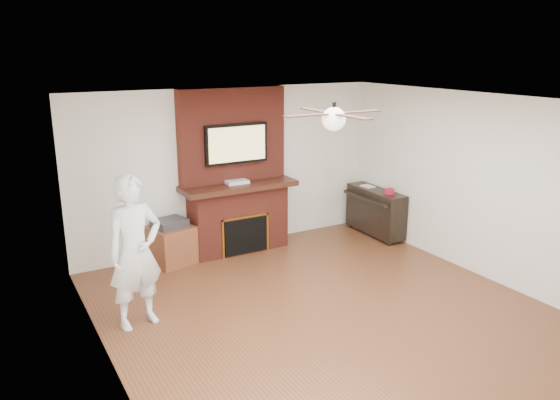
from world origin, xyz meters
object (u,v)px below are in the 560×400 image
fireplace (236,187)px  person (135,252)px  side_table (171,243)px  piano (375,211)px

fireplace → person: fireplace is taller
side_table → piano: size_ratio=0.59×
person → fireplace: bearing=28.2°
person → side_table: 1.94m
piano → side_table: bearing=173.2°
side_table → piano: piano is taller
person → side_table: size_ratio=2.48×
fireplace → person: bearing=-140.4°
fireplace → piano: 2.44m
person → piano: (4.33, 1.13, -0.46)m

